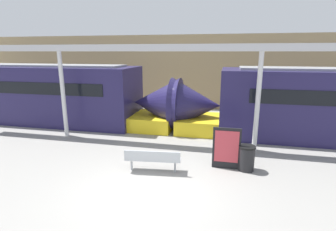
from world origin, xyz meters
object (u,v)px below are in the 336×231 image
Objects in this scene: train_right at (40,94)px; poster_board at (226,148)px; bench_near at (153,158)px; trash_bin at (246,158)px; support_column_near at (258,103)px; support_column_far at (63,95)px.

train_right is 11.13× the size of poster_board.
bench_near is 2.19× the size of trash_bin.
trash_bin is at bearing -20.67° from train_right.
train_right is 9.59m from bench_near.
support_column_near is (0.44, 1.98, 1.52)m from trash_bin.
support_column_far is (-8.51, 0.00, 0.00)m from support_column_near.
support_column_near is at bearing 32.81° from bench_near.
poster_board is (10.44, -4.21, -0.79)m from train_right.
support_column_far reaches higher than train_right.
support_column_near reaches higher than trash_bin.
train_right is 11.76m from support_column_near.
support_column_far is at bearing 180.00° from support_column_near.
support_column_far reaches higher than poster_board.
poster_board reaches higher than trash_bin.
train_right reaches higher than trash_bin.
bench_near is 2.50m from poster_board.
train_right reaches higher than poster_board.
support_column_far reaches higher than bench_near.
train_right is 4.11× the size of support_column_near.
train_right is 3.78m from support_column_far.
bench_near is 0.48× the size of support_column_far.
trash_bin is 0.59× the size of poster_board.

